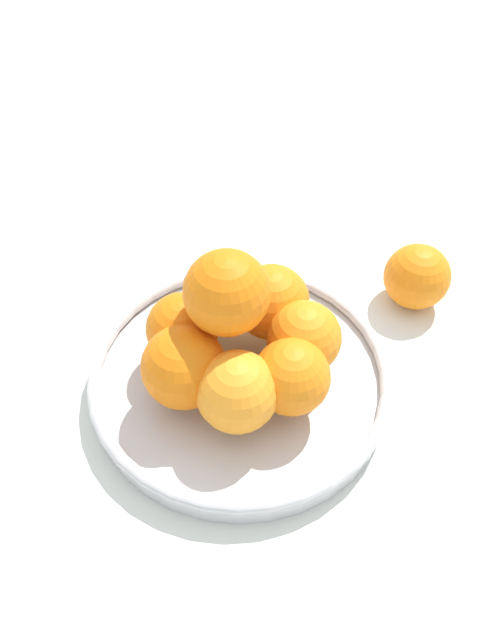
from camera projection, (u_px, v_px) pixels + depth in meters
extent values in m
plane|color=silver|center=(240.00, 386.00, 0.67)|extent=(4.00, 4.00, 0.00)
cylinder|color=silver|center=(240.00, 381.00, 0.66)|extent=(0.31, 0.31, 0.02)
torus|color=silver|center=(240.00, 371.00, 0.65)|extent=(0.32, 0.32, 0.01)
sphere|color=orange|center=(272.00, 302.00, 0.65)|extent=(0.08, 0.08, 0.08)
sphere|color=orange|center=(220.00, 299.00, 0.66)|extent=(0.08, 0.08, 0.08)
sphere|color=orange|center=(183.00, 329.00, 0.63)|extent=(0.08, 0.08, 0.08)
sphere|color=orange|center=(184.00, 367.00, 0.60)|extent=(0.08, 0.08, 0.08)
sphere|color=orange|center=(237.00, 392.00, 0.58)|extent=(0.08, 0.08, 0.08)
sphere|color=orange|center=(291.00, 377.00, 0.59)|extent=(0.08, 0.08, 0.08)
sphere|color=orange|center=(304.00, 338.00, 0.62)|extent=(0.08, 0.08, 0.08)
sphere|color=orange|center=(227.00, 293.00, 0.57)|extent=(0.08, 0.08, 0.08)
sphere|color=orange|center=(417.00, 277.00, 0.73)|extent=(0.08, 0.08, 0.08)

